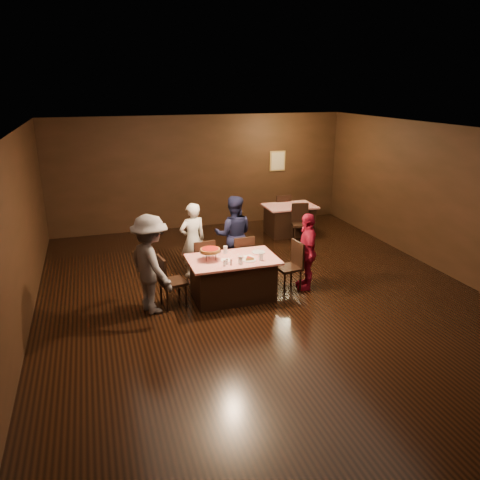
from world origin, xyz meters
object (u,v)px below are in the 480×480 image
back_table (289,220)px  chair_end_left (173,281)px  main_table (233,278)px  plate_empty (259,252)px  glass_front_left (240,260)px  glass_back (225,250)px  diner_white_jacket (193,240)px  diner_grey_knit (151,264)px  diner_navy_hoodie (234,235)px  pizza_stand (210,250)px  chair_end_right (288,267)px  chair_back_near (301,224)px  chair_back_far (281,211)px  glass_front_right (261,257)px  chair_far_right (241,257)px  diner_red_shirt (307,251)px  chair_far_left (202,262)px

back_table → chair_end_left: 4.89m
main_table → chair_end_left: size_ratio=1.68×
plate_empty → glass_front_left: (-0.50, -0.45, 0.06)m
main_table → glass_back: glass_back is taller
diner_white_jacket → diner_grey_knit: (-1.01, -1.34, 0.09)m
diner_navy_hoodie → pizza_stand: 1.39m
pizza_stand → chair_end_right: bearing=-1.9°
main_table → diner_white_jacket: (-0.46, 1.26, 0.38)m
chair_back_near → chair_end_right: bearing=-104.7°
chair_back_far → glass_front_right: chair_back_far is taller
glass_front_left → diner_navy_hoodie: bearing=77.4°
diner_navy_hoodie → chair_end_left: bearing=55.7°
diner_navy_hoodie → glass_front_right: bearing=109.6°
glass_front_left → glass_front_right: bearing=7.1°
chair_far_right → chair_back_near: size_ratio=1.00×
chair_far_right → glass_front_right: (0.05, -1.00, 0.37)m
diner_navy_hoodie → plate_empty: bearing=116.0°
main_table → glass_back: bearing=99.5°
back_table → glass_back: glass_back is taller
main_table → glass_back: 0.55m
diner_red_shirt → pizza_stand: diner_red_shirt is taller
glass_front_right → glass_back: bearing=132.3°
back_table → chair_end_right: chair_end_right is taller
glass_back → chair_far_right: bearing=45.0°
chair_end_left → diner_white_jacket: bearing=-37.3°
back_table → glass_back: (-2.59, -2.96, 0.46)m
chair_end_right → chair_back_near: (1.44, 2.56, 0.00)m
chair_end_left → pizza_stand: pizza_stand is taller
diner_navy_hoodie → glass_back: (-0.43, -0.89, 0.02)m
diner_grey_knit → chair_end_right: bearing=-109.4°
diner_white_jacket → chair_back_far: bearing=-151.7°
glass_front_left → diner_white_jacket: bearing=108.1°
pizza_stand → glass_back: 0.44m
chair_back_near → diner_grey_knit: (-4.01, -2.64, 0.39)m
plate_empty → glass_back: glass_back is taller
chair_end_right → diner_white_jacket: (-1.56, 1.26, 0.29)m
chair_far_left → diner_red_shirt: diner_red_shirt is taller
chair_end_left → glass_front_right: (1.55, -0.25, 0.37)m
main_table → glass_front_left: (0.05, -0.30, 0.46)m
chair_back_far → diner_white_jacket: bearing=39.8°
plate_empty → glass_front_right: size_ratio=1.79×
back_table → diner_red_shirt: (-1.07, -3.26, 0.36)m
chair_far_left → pizza_stand: 0.85m
pizza_stand → chair_end_left: bearing=-175.9°
diner_white_jacket → main_table: bearing=97.4°
diner_red_shirt → glass_front_right: (-1.02, -0.25, 0.09)m
chair_far_left → diner_red_shirt: bearing=151.9°
chair_end_right → back_table: bearing=149.5°
chair_back_near → chair_back_far: (0.00, 1.30, 0.00)m
chair_end_right → diner_red_shirt: size_ratio=0.64×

